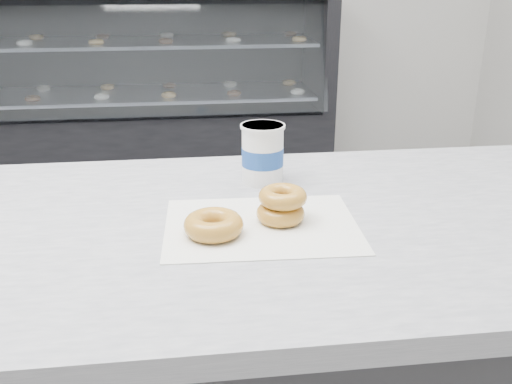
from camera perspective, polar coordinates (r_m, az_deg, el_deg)
display_case at (r=3.77m, az=-11.65°, el=8.25°), size 2.40×0.74×1.25m
wax_paper at (r=1.01m, az=0.55°, el=-3.37°), size 0.35×0.27×0.00m
donut_single at (r=0.97m, az=-4.26°, el=-3.28°), size 0.11×0.11×0.04m
donut_stack at (r=1.02m, az=2.58°, el=-1.29°), size 0.12×0.12×0.06m
coffee_cup at (r=1.20m, az=0.66°, el=3.91°), size 0.09×0.09×0.13m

